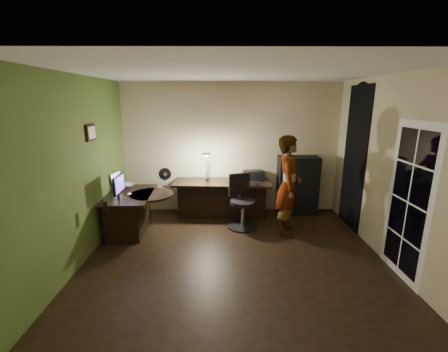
{
  "coord_description": "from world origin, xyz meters",
  "views": [
    {
      "loc": [
        -0.19,
        -4.21,
        2.34
      ],
      "look_at": [
        -0.15,
        1.05,
        1.0
      ],
      "focal_mm": 24.0,
      "sensor_mm": 36.0,
      "label": 1
    }
  ],
  "objects_px": {
    "desk_left": "(131,213)",
    "office_chair": "(243,202)",
    "desk_right": "(222,199)",
    "monitor": "(118,191)",
    "person": "(288,186)",
    "cabinet": "(297,185)"
  },
  "relations": [
    {
      "from": "desk_left",
      "to": "office_chair",
      "type": "distance_m",
      "value": 2.04
    },
    {
      "from": "desk_right",
      "to": "monitor",
      "type": "bearing_deg",
      "value": -146.13
    },
    {
      "from": "desk_left",
      "to": "desk_right",
      "type": "bearing_deg",
      "value": 22.55
    },
    {
      "from": "monitor",
      "to": "office_chair",
      "type": "height_order",
      "value": "monitor"
    },
    {
      "from": "desk_right",
      "to": "person",
      "type": "bearing_deg",
      "value": -32.32
    },
    {
      "from": "office_chair",
      "to": "person",
      "type": "height_order",
      "value": "person"
    },
    {
      "from": "desk_left",
      "to": "cabinet",
      "type": "height_order",
      "value": "cabinet"
    },
    {
      "from": "cabinet",
      "to": "desk_left",
      "type": "bearing_deg",
      "value": -164.51
    },
    {
      "from": "person",
      "to": "desk_right",
      "type": "bearing_deg",
      "value": 67.9
    },
    {
      "from": "desk_left",
      "to": "monitor",
      "type": "relative_size",
      "value": 2.67
    },
    {
      "from": "cabinet",
      "to": "person",
      "type": "height_order",
      "value": "person"
    },
    {
      "from": "desk_left",
      "to": "monitor",
      "type": "distance_m",
      "value": 0.59
    },
    {
      "from": "monitor",
      "to": "person",
      "type": "distance_m",
      "value": 2.91
    },
    {
      "from": "desk_right",
      "to": "person",
      "type": "height_order",
      "value": "person"
    },
    {
      "from": "cabinet",
      "to": "monitor",
      "type": "relative_size",
      "value": 2.6
    },
    {
      "from": "monitor",
      "to": "person",
      "type": "relative_size",
      "value": 0.27
    },
    {
      "from": "desk_right",
      "to": "cabinet",
      "type": "xyz_separation_m",
      "value": [
        1.58,
        0.15,
        0.24
      ]
    },
    {
      "from": "office_chair",
      "to": "cabinet",
      "type": "bearing_deg",
      "value": 16.02
    },
    {
      "from": "desk_left",
      "to": "person",
      "type": "relative_size",
      "value": 0.71
    },
    {
      "from": "desk_right",
      "to": "cabinet",
      "type": "height_order",
      "value": "cabinet"
    },
    {
      "from": "desk_right",
      "to": "office_chair",
      "type": "height_order",
      "value": "office_chair"
    },
    {
      "from": "desk_left",
      "to": "person",
      "type": "distance_m",
      "value": 2.86
    }
  ]
}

